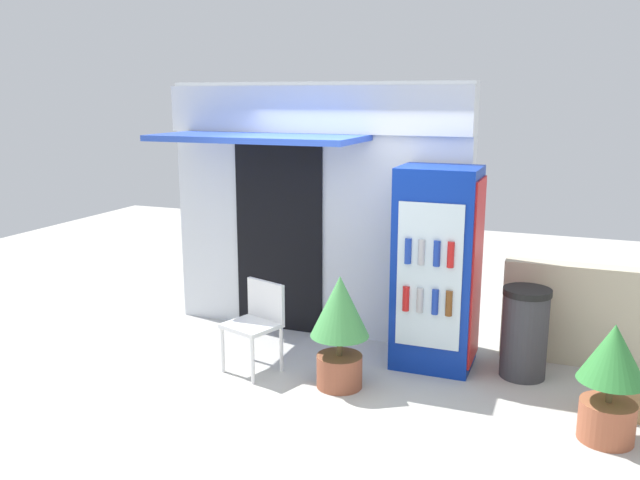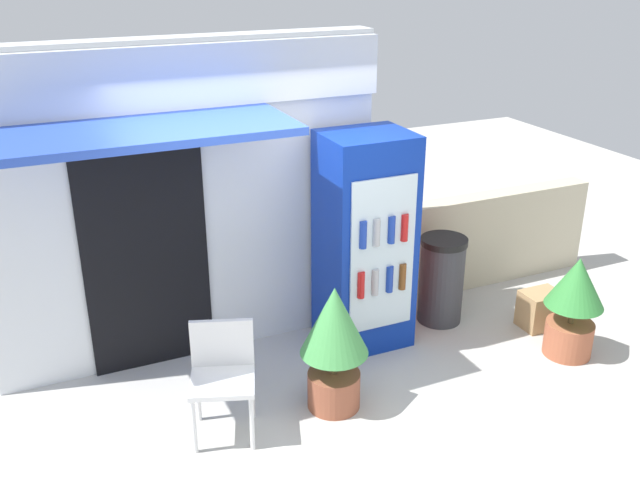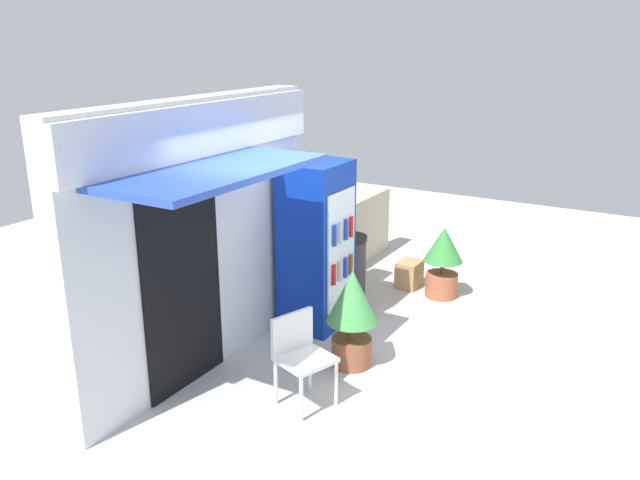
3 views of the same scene
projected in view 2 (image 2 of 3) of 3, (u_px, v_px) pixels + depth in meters
name	position (u px, v px, depth m)	size (l,w,h in m)	color
ground	(325.00, 419.00, 5.52)	(16.00, 16.00, 0.00)	beige
storefront_building	(184.00, 197.00, 5.94)	(3.40, 1.24, 2.78)	silver
drink_cooler	(366.00, 242.00, 6.28)	(0.78, 0.71, 1.98)	#0C2D9E
plastic_chair	(222.00, 369.00, 5.23)	(0.59, 0.57, 0.87)	white
potted_plant_near_shop	(334.00, 338.00, 5.45)	(0.54, 0.54, 1.06)	#995138
potted_plant_curbside	(574.00, 301.00, 6.21)	(0.51, 0.51, 0.95)	#AD5B3D
trash_bin	(441.00, 280.00, 6.83)	(0.45, 0.45, 0.87)	#38383D
stone_boundary_wall	(488.00, 238.00, 7.63)	(2.43, 0.24, 1.01)	beige
cardboard_box	(540.00, 309.00, 6.81)	(0.37, 0.28, 0.36)	tan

